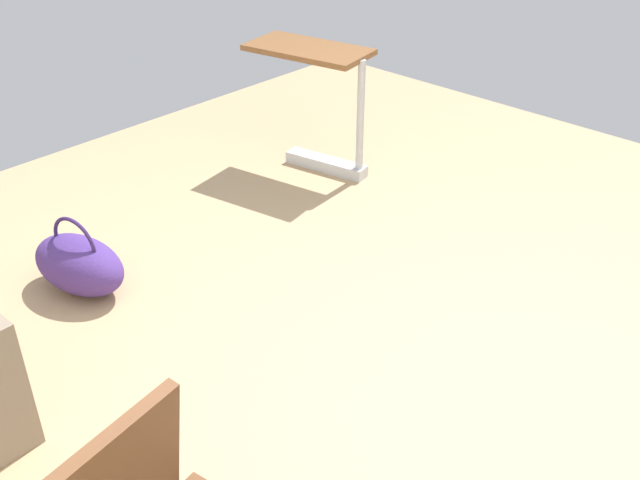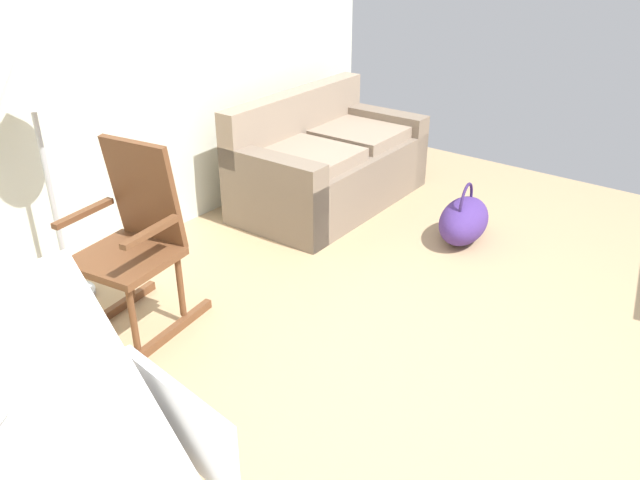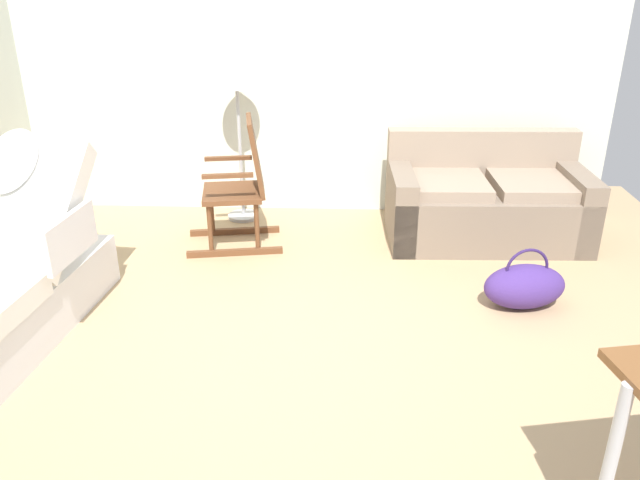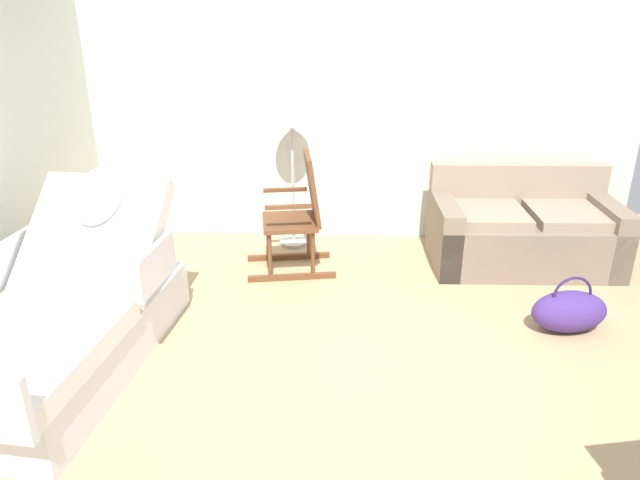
# 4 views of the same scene
# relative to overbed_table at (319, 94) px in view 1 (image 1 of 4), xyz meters

# --- Properties ---
(ground_plane) EXTENTS (6.40, 6.40, 0.00)m
(ground_plane) POSITION_rel_overbed_table_xyz_m (-1.63, 1.27, -0.53)
(ground_plane) COLOR tan
(overbed_table) EXTENTS (0.87, 0.54, 0.84)m
(overbed_table) POSITION_rel_overbed_table_xyz_m (0.00, 0.00, 0.00)
(overbed_table) COLOR #B2B5BA
(overbed_table) RESTS_ON ground
(duffel_bag) EXTENTS (0.61, 0.42, 0.43)m
(duffel_bag) POSITION_rel_overbed_table_xyz_m (-0.09, 1.92, -0.38)
(duffel_bag) COLOR #472D7A
(duffel_bag) RESTS_ON ground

